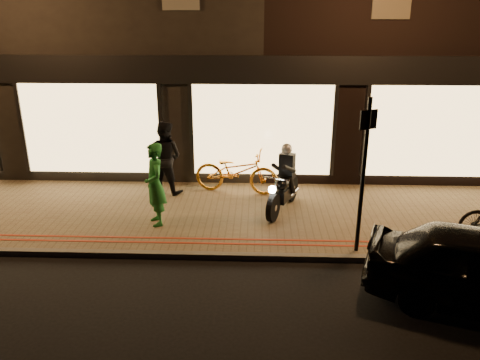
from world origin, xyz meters
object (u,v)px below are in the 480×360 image
Objects in this scene: motorcycle at (284,185)px; person_green at (155,185)px; bicycle_gold at (237,171)px; sign_post at (364,169)px.

person_green is at bearing -140.91° from motorcycle.
motorcycle is 1.58m from bicycle_gold.
motorcycle is at bearing -122.45° from bicycle_gold.
sign_post reaches higher than bicycle_gold.
motorcycle is 1.01× the size of person_green.
person_green is at bearing 165.40° from sign_post.
sign_post is (1.34, -1.94, 1.06)m from motorcycle.
motorcycle is at bearing 124.52° from sign_post.
bicycle_gold is (-2.49, 3.03, -1.11)m from sign_post.
sign_post is at bearing 50.35° from person_green.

